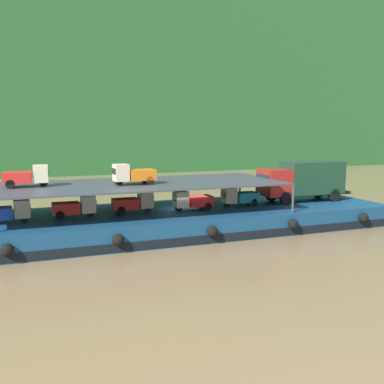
# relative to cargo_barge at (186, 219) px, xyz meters

# --- Properties ---
(ground_plane) EXTENTS (400.00, 400.00, 0.00)m
(ground_plane) POSITION_rel_cargo_barge_xyz_m (0.00, 0.03, -0.75)
(ground_plane) COLOR olive
(hillside_far_bank) EXTENTS (137.36, 34.96, 38.23)m
(hillside_far_bank) POSITION_rel_cargo_barge_xyz_m (0.00, 56.83, 20.78)
(hillside_far_bank) COLOR #235628
(hillside_far_bank) RESTS_ON ground
(cargo_barge) EXTENTS (29.50, 9.29, 1.50)m
(cargo_barge) POSITION_rel_cargo_barge_xyz_m (0.00, 0.00, 0.00)
(cargo_barge) COLOR navy
(cargo_barge) RESTS_ON ground
(covered_lorry) EXTENTS (7.87, 2.34, 3.10)m
(covered_lorry) POSITION_rel_cargo_barge_xyz_m (9.77, -0.01, 2.44)
(covered_lorry) COLOR maroon
(covered_lorry) RESTS_ON cargo_barge
(cargo_rack) EXTENTS (20.30, 7.93, 2.00)m
(cargo_rack) POSITION_rel_cargo_barge_xyz_m (-3.80, 0.03, 2.69)
(cargo_rack) COLOR #383D47
(cargo_rack) RESTS_ON cargo_barge
(mini_truck_lower_stern) EXTENTS (2.78, 1.27, 1.38)m
(mini_truck_lower_stern) POSITION_rel_cargo_barge_xyz_m (-11.77, -0.50, 1.44)
(mini_truck_lower_stern) COLOR #1E47B7
(mini_truck_lower_stern) RESTS_ON cargo_barge
(mini_truck_lower_aft) EXTENTS (2.77, 1.26, 1.38)m
(mini_truck_lower_aft) POSITION_rel_cargo_barge_xyz_m (-7.73, -0.17, 1.44)
(mini_truck_lower_aft) COLOR red
(mini_truck_lower_aft) RESTS_ON cargo_barge
(mini_truck_lower_mid) EXTENTS (2.75, 1.21, 1.38)m
(mini_truck_lower_mid) POSITION_rel_cargo_barge_xyz_m (-3.80, 0.16, 1.44)
(mini_truck_lower_mid) COLOR red
(mini_truck_lower_mid) RESTS_ON cargo_barge
(mini_truck_lower_fore) EXTENTS (2.74, 1.20, 1.38)m
(mini_truck_lower_fore) POSITION_rel_cargo_barge_xyz_m (0.22, -0.54, 1.44)
(mini_truck_lower_fore) COLOR red
(mini_truck_lower_fore) RESTS_ON cargo_barge
(mini_truck_lower_bow) EXTENTS (2.75, 1.21, 1.38)m
(mini_truck_lower_bow) POSITION_rel_cargo_barge_xyz_m (4.13, -0.12, 1.44)
(mini_truck_lower_bow) COLOR teal
(mini_truck_lower_bow) RESTS_ON cargo_barge
(mini_truck_upper_stern) EXTENTS (2.79, 1.28, 1.38)m
(mini_truck_upper_stern) POSITION_rel_cargo_barge_xyz_m (-10.54, 0.62, 3.44)
(mini_truck_upper_stern) COLOR red
(mini_truck_upper_stern) RESTS_ON cargo_rack
(mini_truck_upper_mid) EXTENTS (2.79, 1.29, 1.38)m
(mini_truck_upper_mid) POSITION_rel_cargo_barge_xyz_m (-3.96, -0.60, 3.44)
(mini_truck_upper_mid) COLOR orange
(mini_truck_upper_mid) RESTS_ON cargo_rack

